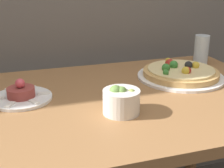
{
  "coord_description": "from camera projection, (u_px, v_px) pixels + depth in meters",
  "views": [
    {
      "loc": [
        -0.28,
        -0.55,
        1.17
      ],
      "look_at": [
        0.02,
        0.4,
        0.8
      ],
      "focal_mm": 50.0,
      "sensor_mm": 36.0,
      "label": 1
    }
  ],
  "objects": [
    {
      "name": "dining_table",
      "position": [
        109.0,
        125.0,
        1.09
      ],
      "size": [
        1.25,
        0.76,
        0.76
      ],
      "color": "olive",
      "rests_on": "ground_plane"
    },
    {
      "name": "tartare_plate",
      "position": [
        21.0,
        95.0,
        1.03
      ],
      "size": [
        0.2,
        0.2,
        0.07
      ],
      "color": "white",
      "rests_on": "dining_table"
    },
    {
      "name": "pizza_plate",
      "position": [
        180.0,
        73.0,
        1.23
      ],
      "size": [
        0.34,
        0.34,
        0.07
      ],
      "color": "white",
      "rests_on": "dining_table"
    },
    {
      "name": "drinking_glass",
      "position": [
        201.0,
        50.0,
        1.39
      ],
      "size": [
        0.06,
        0.06,
        0.13
      ],
      "color": "silver",
      "rests_on": "dining_table"
    },
    {
      "name": "small_bowl",
      "position": [
        121.0,
        100.0,
        0.92
      ],
      "size": [
        0.11,
        0.11,
        0.09
      ],
      "color": "silver",
      "rests_on": "dining_table"
    }
  ]
}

